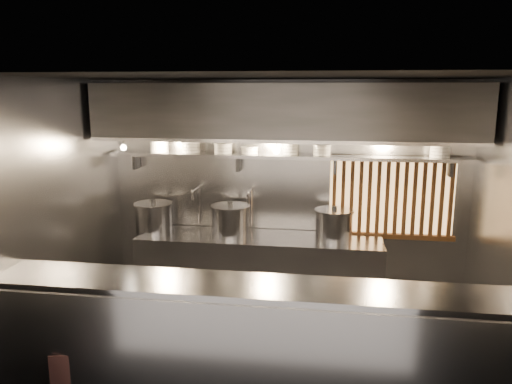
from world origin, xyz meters
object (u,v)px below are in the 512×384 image
(stock_pot_mid, at_px, (230,220))
(stock_pot_right, at_px, (334,224))
(pendant_bulb, at_px, (276,151))
(heat_lamp, at_px, (122,143))
(stock_pot_left, at_px, (154,217))

(stock_pot_mid, distance_m, stock_pot_right, 1.27)
(stock_pot_mid, relative_size, stock_pot_right, 1.00)
(pendant_bulb, height_order, stock_pot_right, pendant_bulb)
(heat_lamp, height_order, pendant_bulb, heat_lamp)
(stock_pot_mid, bearing_deg, heat_lamp, -166.64)
(stock_pot_left, bearing_deg, stock_pot_mid, -0.72)
(heat_lamp, xyz_separation_m, stock_pot_mid, (1.24, 0.29, -0.97))
(heat_lamp, distance_m, pendant_bulb, 1.83)
(heat_lamp, relative_size, stock_pot_mid, 0.56)
(pendant_bulb, bearing_deg, stock_pot_left, -178.42)
(stock_pot_left, distance_m, stock_pot_mid, 1.00)
(heat_lamp, distance_m, stock_pot_mid, 1.60)
(pendant_bulb, xyz_separation_m, stock_pot_left, (-1.56, -0.04, -0.87))
(heat_lamp, bearing_deg, stock_pot_right, 7.16)
(pendant_bulb, xyz_separation_m, stock_pot_mid, (-0.56, -0.06, -0.87))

